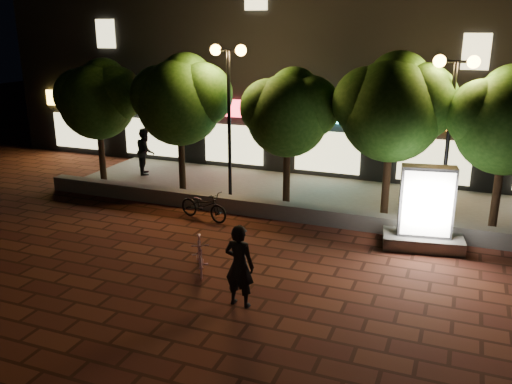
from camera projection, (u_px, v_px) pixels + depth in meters
The scene contains 16 objects.
ground at pixel (201, 264), 13.73m from camera, with size 80.00×80.00×0.00m, color #602C1E.
retaining_wall at pixel (258, 208), 17.21m from camera, with size 16.00×0.45×0.50m, color slate.
sidewalk at pixel (283, 192), 19.49m from camera, with size 16.00×5.00×0.08m, color slate.
building_block at pixel (331, 45), 23.79m from camera, with size 28.00×8.12×11.30m.
tree_far_left at pixel (99, 97), 20.03m from camera, with size 3.36×2.80×4.63m.
tree_left at pixel (181, 97), 18.76m from camera, with size 3.60×3.00×4.89m.
tree_mid at pixel (290, 110), 17.43m from camera, with size 3.24×2.70×4.50m.
tree_right at pixel (394, 104), 16.18m from camera, with size 3.72×3.10×5.07m.
tree_far_right at pixel (509, 117), 15.12m from camera, with size 3.48×2.90×4.76m.
street_lamp_left at pixel (229, 83), 17.68m from camera, with size 1.26×0.36×5.18m.
street_lamp_right at pixel (453, 97), 15.27m from camera, with size 1.26×0.36×4.98m.
ad_kiosk at pixel (425, 215), 14.51m from camera, with size 2.27×1.39×2.30m.
scooter_pink at pixel (200, 255), 13.22m from camera, with size 0.41×1.47×0.88m, color #BB7E9F.
rider at pixel (239, 266), 11.46m from camera, with size 0.68×0.45×1.87m, color black.
scooter_parked at pixel (204, 205), 16.75m from camera, with size 0.62×1.78×0.93m, color black.
pedestrian at pixel (146, 151), 21.51m from camera, with size 0.91×0.71×1.87m, color black.
Camera 1 is at (5.91, -11.17, 5.85)m, focal length 37.63 mm.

